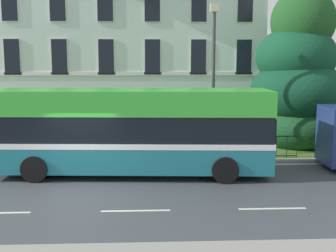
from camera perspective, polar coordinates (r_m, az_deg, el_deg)
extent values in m
cube|color=#3E4349|center=(14.42, -12.22, -8.90)|extent=(60.00, 56.00, 0.06)
cube|color=silver|center=(17.89, -10.29, -5.34)|extent=(54.00, 0.14, 0.01)
cube|color=silver|center=(12.51, -4.38, -11.28)|extent=(2.00, 0.12, 0.01)
cube|color=silver|center=(13.01, 13.85, -10.73)|extent=(2.00, 0.12, 0.01)
cube|color=#9E9E99|center=(18.33, -10.10, -4.83)|extent=(57.00, 0.24, 0.12)
cube|color=#507931|center=(20.68, -9.24, -3.29)|extent=(57.00, 4.62, 0.12)
cube|color=silver|center=(29.20, -4.78, 9.56)|extent=(15.65, 9.75, 9.40)
cube|color=white|center=(24.30, -5.18, 7.02)|extent=(15.65, 0.06, 0.20)
cube|color=#2D333D|center=(24.47, -5.10, 1.34)|extent=(1.10, 0.06, 2.20)
cube|color=white|center=(25.54, -19.90, 2.27)|extent=(0.96, 0.04, 2.02)
cube|color=black|center=(25.53, -19.92, 2.27)|extent=(0.86, 0.03, 1.92)
cube|color=white|center=(24.89, -14.16, 2.37)|extent=(0.96, 0.04, 2.02)
cube|color=black|center=(24.88, -14.17, 2.37)|extent=(0.86, 0.03, 1.92)
cube|color=white|center=(24.51, -8.17, 2.45)|extent=(0.96, 0.04, 2.02)
cube|color=black|center=(24.49, -8.17, 2.45)|extent=(0.86, 0.03, 1.92)
cube|color=white|center=(24.39, -2.05, 2.50)|extent=(0.96, 0.04, 2.02)
cube|color=black|center=(24.37, -2.05, 2.50)|extent=(0.86, 0.03, 1.92)
cube|color=white|center=(24.56, 4.05, 2.53)|extent=(0.96, 0.04, 2.02)
cube|color=black|center=(24.54, 4.05, 2.52)|extent=(0.86, 0.03, 1.92)
cube|color=white|center=(24.99, 10.01, 2.52)|extent=(0.96, 0.04, 2.02)
cube|color=black|center=(24.97, 10.02, 2.52)|extent=(0.86, 0.03, 1.92)
cube|color=white|center=(25.43, -20.23, 8.76)|extent=(0.96, 0.04, 2.02)
cube|color=black|center=(25.41, -20.25, 8.76)|extent=(0.86, 0.03, 1.92)
cube|color=white|center=(24.77, -14.40, 9.04)|extent=(0.96, 0.04, 2.02)
cube|color=black|center=(24.75, -14.41, 9.04)|extent=(0.86, 0.03, 1.92)
cube|color=white|center=(24.38, -8.31, 9.23)|extent=(0.96, 0.04, 2.02)
cube|color=black|center=(24.36, -8.32, 9.23)|extent=(0.86, 0.03, 1.92)
cube|color=white|center=(24.27, -2.09, 9.31)|extent=(0.96, 0.04, 2.02)
cube|color=black|center=(24.25, -2.09, 9.31)|extent=(0.86, 0.03, 1.92)
cube|color=white|center=(24.43, 4.12, 9.29)|extent=(0.96, 0.04, 2.02)
cube|color=black|center=(24.41, 4.13, 9.29)|extent=(0.86, 0.03, 1.92)
cube|color=white|center=(24.87, 10.18, 9.16)|extent=(0.96, 0.04, 2.02)
cube|color=black|center=(24.85, 10.19, 9.17)|extent=(0.86, 0.03, 1.92)
cube|color=white|center=(25.63, -20.57, 15.23)|extent=(0.96, 0.04, 2.02)
cube|color=black|center=(25.61, -20.58, 15.24)|extent=(0.86, 0.03, 1.92)
cube|color=white|center=(24.99, -14.65, 15.68)|extent=(0.96, 0.04, 2.02)
cube|color=black|center=(24.97, -14.66, 15.68)|extent=(0.86, 0.03, 1.92)
cube|color=white|center=(24.60, -8.46, 15.97)|extent=(0.96, 0.04, 2.02)
cube|color=black|center=(24.58, -8.46, 15.98)|extent=(0.86, 0.03, 1.92)
cube|color=white|center=(24.48, -2.13, 16.09)|extent=(0.96, 0.04, 2.02)
cube|color=black|center=(24.46, -2.13, 16.10)|extent=(0.86, 0.03, 1.92)
cube|color=white|center=(24.65, 4.19, 16.03)|extent=(0.96, 0.04, 2.02)
cube|color=black|center=(24.63, 4.20, 16.03)|extent=(0.86, 0.03, 1.92)
cube|color=white|center=(25.08, 10.35, 15.78)|extent=(0.96, 0.04, 2.02)
cube|color=black|center=(25.06, 10.36, 15.79)|extent=(0.86, 0.03, 1.92)
cube|color=black|center=(18.27, -5.94, -1.55)|extent=(15.13, 0.04, 0.04)
cube|color=black|center=(18.44, -5.90, -4.21)|extent=(15.13, 0.04, 0.04)
cylinder|color=black|center=(19.40, -21.68, -2.95)|extent=(0.02, 0.02, 0.95)
cylinder|color=black|center=(19.25, -20.39, -2.96)|extent=(0.02, 0.02, 0.95)
cylinder|color=black|center=(19.12, -19.08, -2.98)|extent=(0.02, 0.02, 0.95)
cylinder|color=black|center=(18.99, -17.75, -2.99)|extent=(0.02, 0.02, 0.95)
cylinder|color=black|center=(18.88, -16.41, -2.99)|extent=(0.02, 0.02, 0.95)
cylinder|color=black|center=(18.77, -15.05, -3.00)|extent=(0.02, 0.02, 0.95)
cylinder|color=black|center=(18.68, -13.67, -3.01)|extent=(0.02, 0.02, 0.95)
cylinder|color=black|center=(18.60, -12.28, -3.01)|extent=(0.02, 0.02, 0.95)
cylinder|color=black|center=(18.52, -10.88, -3.01)|extent=(0.02, 0.02, 0.95)
cylinder|color=black|center=(18.46, -9.47, -3.01)|extent=(0.02, 0.02, 0.95)
cylinder|color=black|center=(18.41, -8.05, -3.01)|extent=(0.02, 0.02, 0.95)
cylinder|color=black|center=(18.38, -6.63, -3.01)|extent=(0.02, 0.02, 0.95)
cylinder|color=black|center=(18.35, -5.20, -3.00)|extent=(0.02, 0.02, 0.95)
cylinder|color=black|center=(18.33, -3.77, -3.00)|extent=(0.02, 0.02, 0.95)
cylinder|color=black|center=(18.33, -2.33, -2.99)|extent=(0.02, 0.02, 0.95)
cylinder|color=black|center=(18.34, -0.90, -2.98)|extent=(0.02, 0.02, 0.95)
cylinder|color=black|center=(18.36, 0.54, -2.97)|extent=(0.02, 0.02, 0.95)
cylinder|color=black|center=(18.39, 1.96, -2.95)|extent=(0.02, 0.02, 0.95)
cylinder|color=black|center=(18.43, 3.39, -2.93)|extent=(0.02, 0.02, 0.95)
cylinder|color=black|center=(18.48, 4.80, -2.92)|extent=(0.02, 0.02, 0.95)
cylinder|color=black|center=(18.55, 6.21, -2.90)|extent=(0.02, 0.02, 0.95)
cylinder|color=black|center=(18.62, 7.61, -2.88)|extent=(0.02, 0.02, 0.95)
cylinder|color=black|center=(18.71, 8.99, -2.85)|extent=(0.02, 0.02, 0.95)
cylinder|color=black|center=(18.81, 10.36, -2.83)|extent=(0.02, 0.02, 0.95)
cylinder|color=black|center=(18.91, 11.71, -2.80)|extent=(0.02, 0.02, 0.95)
cylinder|color=black|center=(19.03, 13.05, -2.78)|extent=(0.02, 0.02, 0.95)
cylinder|color=black|center=(19.16, 14.38, -2.75)|extent=(0.02, 0.02, 0.95)
cylinder|color=black|center=(19.30, 15.68, -2.72)|extent=(0.02, 0.02, 0.95)
cylinder|color=black|center=(19.45, 16.96, -2.69)|extent=(0.02, 0.02, 0.95)
cylinder|color=#423328|center=(22.44, 16.81, -0.61)|extent=(0.40, 0.40, 1.43)
ellipsoid|color=#1A4B27|center=(22.56, 17.09, 0.16)|extent=(4.74, 4.74, 2.79)
ellipsoid|color=#113F28|center=(22.03, 17.01, 4.44)|extent=(4.63, 4.63, 3.25)
ellipsoid|color=#12442A|center=(22.07, 16.84, 8.90)|extent=(3.94, 3.94, 3.00)
ellipsoid|color=#1C4A1F|center=(22.22, 17.69, 13.28)|extent=(3.11, 3.11, 3.20)
cube|color=#1E6E7D|center=(16.30, -4.76, -3.72)|extent=(10.43, 3.19, 1.07)
cube|color=white|center=(16.21, -4.78, -2.00)|extent=(10.45, 3.21, 0.20)
cube|color=black|center=(16.12, -4.80, -0.08)|extent=(10.35, 3.14, 1.02)
cube|color=green|center=(16.00, -4.85, 3.30)|extent=(10.43, 3.19, 0.90)
cube|color=black|center=(16.42, 13.43, -0.31)|extent=(0.20, 2.12, 0.93)
cube|color=black|center=(16.31, 13.55, 3.03)|extent=(0.18, 1.82, 0.57)
cylinder|color=silver|center=(17.44, 12.72, -4.17)|extent=(0.05, 0.20, 0.20)
cylinder|color=silver|center=(15.90, 13.89, -5.43)|extent=(0.05, 0.20, 0.20)
cylinder|color=black|center=(17.56, 6.78, -3.93)|extent=(0.98, 0.36, 0.96)
cylinder|color=black|center=(15.21, 7.68, -5.88)|extent=(0.98, 0.36, 0.96)
cylinder|color=black|center=(18.19, -15.08, -3.74)|extent=(0.98, 0.36, 0.96)
cylinder|color=black|center=(15.93, -17.50, -5.55)|extent=(0.98, 0.36, 0.96)
cylinder|color=#333338|center=(18.67, 6.11, 5.41)|extent=(0.14, 0.14, 6.27)
cube|color=beige|center=(18.79, 6.27, 15.56)|extent=(0.36, 0.24, 0.36)
cylinder|color=black|center=(19.93, -20.94, -2.56)|extent=(0.54, 0.54, 0.99)
ellipsoid|color=black|center=(19.83, -21.03, -0.88)|extent=(0.55, 0.55, 0.19)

